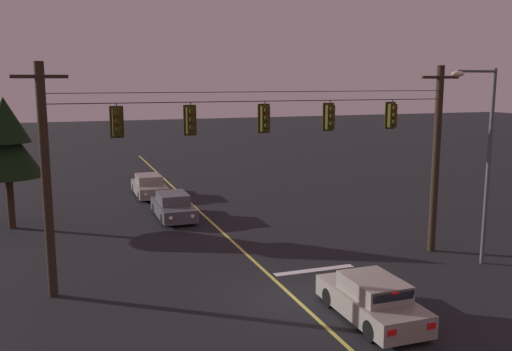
# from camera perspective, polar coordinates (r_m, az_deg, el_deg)

# --- Properties ---
(ground_plane) EXTENTS (180.00, 180.00, 0.00)m
(ground_plane) POSITION_cam_1_polar(r_m,az_deg,el_deg) (19.87, 3.93, -12.38)
(ground_plane) COLOR black
(lane_centre_stripe) EXTENTS (0.14, 60.00, 0.01)m
(lane_centre_stripe) POSITION_cam_1_polar(r_m,az_deg,el_deg) (27.91, -3.44, -5.81)
(lane_centre_stripe) COLOR #D1C64C
(lane_centre_stripe) RESTS_ON ground
(stop_bar_paint) EXTENTS (3.40, 0.36, 0.01)m
(stop_bar_paint) POSITION_cam_1_polar(r_m,az_deg,el_deg) (22.64, 5.98, -9.58)
(stop_bar_paint) COLOR silver
(stop_bar_paint) RESTS_ON ground
(signal_span_assembly) EXTENTS (17.58, 0.32, 8.09)m
(signal_span_assembly) POSITION_cam_1_polar(r_m,az_deg,el_deg) (21.43, 0.89, 0.94)
(signal_span_assembly) COLOR #2D2116
(signal_span_assembly) RESTS_ON ground
(traffic_light_leftmost) EXTENTS (0.48, 0.41, 1.22)m
(traffic_light_leftmost) POSITION_cam_1_polar(r_m,az_deg,el_deg) (19.98, -14.01, 5.31)
(traffic_light_leftmost) COLOR black
(traffic_light_left_inner) EXTENTS (0.48, 0.41, 1.22)m
(traffic_light_left_inner) POSITION_cam_1_polar(r_m,az_deg,el_deg) (20.40, -6.67, 5.62)
(traffic_light_left_inner) COLOR black
(traffic_light_centre) EXTENTS (0.48, 0.41, 1.22)m
(traffic_light_centre) POSITION_cam_1_polar(r_m,az_deg,el_deg) (21.22, 0.94, 5.84)
(traffic_light_centre) COLOR black
(traffic_light_right_inner) EXTENTS (0.48, 0.41, 1.22)m
(traffic_light_right_inner) POSITION_cam_1_polar(r_m,az_deg,el_deg) (22.32, 7.58, 5.95)
(traffic_light_right_inner) COLOR black
(traffic_light_rightmost) EXTENTS (0.48, 0.41, 1.22)m
(traffic_light_rightmost) POSITION_cam_1_polar(r_m,az_deg,el_deg) (23.75, 13.75, 5.98)
(traffic_light_rightmost) COLOR black
(car_waiting_near_lane) EXTENTS (1.80, 4.33, 1.39)m
(car_waiting_near_lane) POSITION_cam_1_polar(r_m,az_deg,el_deg) (18.32, 11.76, -12.35)
(car_waiting_near_lane) COLOR gray
(car_waiting_near_lane) RESTS_ON ground
(car_oncoming_lead) EXTENTS (1.80, 4.42, 1.39)m
(car_oncoming_lead) POSITION_cam_1_polar(r_m,az_deg,el_deg) (30.80, -8.45, -3.17)
(car_oncoming_lead) COLOR #4C4C51
(car_oncoming_lead) RESTS_ON ground
(car_oncoming_trailing) EXTENTS (1.80, 4.42, 1.39)m
(car_oncoming_trailing) POSITION_cam_1_polar(r_m,az_deg,el_deg) (36.92, -10.87, -1.09)
(car_oncoming_trailing) COLOR gray
(car_oncoming_trailing) RESTS_ON ground
(street_lamp_corner) EXTENTS (2.11, 0.30, 7.93)m
(street_lamp_corner) POSITION_cam_1_polar(r_m,az_deg,el_deg) (23.93, 22.21, 2.52)
(street_lamp_corner) COLOR #4C4F54
(street_lamp_corner) RESTS_ON ground
(tree_verge_near) EXTENTS (3.47, 3.47, 6.66)m
(tree_verge_near) POSITION_cam_1_polar(r_m,az_deg,el_deg) (30.46, -24.19, 3.19)
(tree_verge_near) COLOR #332316
(tree_verge_near) RESTS_ON ground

